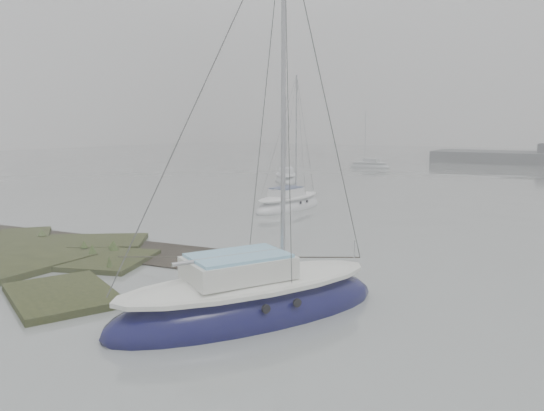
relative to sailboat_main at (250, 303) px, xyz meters
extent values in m
plane|color=slate|center=(-5.67, 29.01, -0.32)|extent=(160.00, 160.00, 0.00)
ellipsoid|color=#0B0B37|center=(0.01, 0.01, -0.20)|extent=(5.76, 7.61, 1.79)
ellipsoid|color=silver|center=(0.01, 0.01, 0.52)|extent=(4.87, 6.55, 0.51)
cube|color=silver|center=(-0.15, -0.26, 0.96)|extent=(2.63, 2.98, 0.53)
cube|color=#7BB4D0|center=(-0.15, -0.26, 1.26)|extent=(2.43, 2.75, 0.08)
cylinder|color=#939399|center=(0.48, 0.84, 5.11)|extent=(0.12, 0.12, 8.44)
cylinder|color=#939399|center=(-0.25, -0.44, 1.26)|extent=(1.55, 2.61, 0.09)
ellipsoid|color=silver|center=(-7.27, 15.44, -0.22)|extent=(2.41, 5.88, 1.39)
ellipsoid|color=silver|center=(-7.27, 15.44, 0.33)|extent=(1.97, 5.11, 0.39)
cube|color=silver|center=(-7.29, 15.20, 0.68)|extent=(1.41, 2.07, 0.41)
cube|color=#182148|center=(-7.29, 15.20, 0.90)|extent=(1.31, 1.90, 0.07)
cylinder|color=#939399|center=(-7.20, 16.17, 3.89)|extent=(0.09, 0.09, 6.54)
cylinder|color=#939399|center=(-7.31, 15.03, 0.90)|extent=(0.29, 2.29, 0.07)
ellipsoid|color=#A9AEB2|center=(-14.38, 28.08, -0.23)|extent=(4.24, 5.49, 1.30)
ellipsoid|color=silver|center=(-14.38, 28.08, 0.29)|extent=(3.58, 4.72, 0.37)
cube|color=silver|center=(-14.27, 27.89, 0.61)|extent=(1.92, 2.16, 0.38)
cube|color=#B1B3BC|center=(-14.27, 27.89, 0.82)|extent=(1.78, 1.99, 0.06)
cylinder|color=#939399|center=(-14.73, 28.67, 3.61)|extent=(0.08, 0.08, 6.10)
cylinder|color=#939399|center=(-14.19, 27.75, 0.82)|extent=(1.15, 1.87, 0.07)
ellipsoid|color=#A4AAAE|center=(-13.37, 45.52, -0.24)|extent=(4.89, 2.01, 1.16)
ellipsoid|color=silver|center=(-13.37, 45.52, 0.22)|extent=(4.25, 1.64, 0.33)
cube|color=silver|center=(-13.17, 45.50, 0.51)|extent=(1.72, 1.17, 0.34)
cube|color=silver|center=(-13.17, 45.50, 0.70)|extent=(1.58, 1.09, 0.05)
cylinder|color=#939399|center=(-13.98, 45.58, 3.18)|extent=(0.07, 0.07, 5.44)
cylinder|color=#939399|center=(-13.03, 45.49, 0.70)|extent=(1.90, 0.24, 0.06)
camera|label=1|loc=(6.88, -10.67, 4.42)|focal=35.00mm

